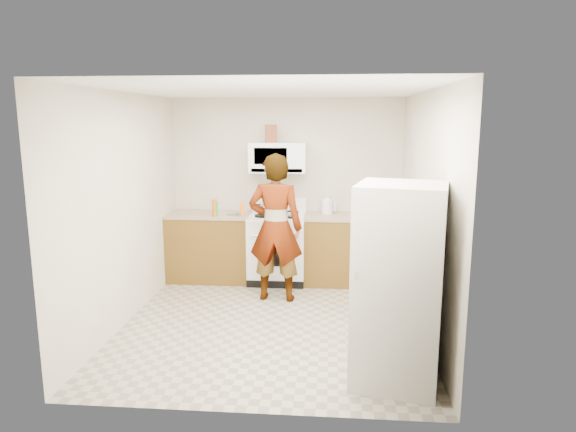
# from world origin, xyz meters

# --- Properties ---
(floor) EXTENTS (3.60, 3.60, 0.00)m
(floor) POSITION_xyz_m (0.00, 0.00, 0.00)
(floor) COLOR gray
(floor) RESTS_ON ground
(back_wall) EXTENTS (3.20, 0.02, 2.50)m
(back_wall) POSITION_xyz_m (0.00, 1.79, 1.25)
(back_wall) COLOR beige
(back_wall) RESTS_ON floor
(right_wall) EXTENTS (0.02, 3.60, 2.50)m
(right_wall) POSITION_xyz_m (1.59, 0.00, 1.25)
(right_wall) COLOR beige
(right_wall) RESTS_ON floor
(cabinet_left) EXTENTS (1.12, 0.62, 0.90)m
(cabinet_left) POSITION_xyz_m (-1.04, 1.49, 0.45)
(cabinet_left) COLOR brown
(cabinet_left) RESTS_ON floor
(counter_left) EXTENTS (1.14, 0.64, 0.03)m
(counter_left) POSITION_xyz_m (-1.04, 1.49, 0.92)
(counter_left) COLOR #9E846B
(counter_left) RESTS_ON cabinet_left
(cabinet_right) EXTENTS (0.80, 0.62, 0.90)m
(cabinet_right) POSITION_xyz_m (0.68, 1.49, 0.45)
(cabinet_right) COLOR brown
(cabinet_right) RESTS_ON floor
(counter_right) EXTENTS (0.82, 0.64, 0.03)m
(counter_right) POSITION_xyz_m (0.68, 1.49, 0.92)
(counter_right) COLOR #9E846B
(counter_right) RESTS_ON cabinet_right
(gas_range) EXTENTS (0.76, 0.65, 1.13)m
(gas_range) POSITION_xyz_m (-0.10, 1.48, 0.49)
(gas_range) COLOR white
(gas_range) RESTS_ON floor
(microwave) EXTENTS (0.76, 0.38, 0.40)m
(microwave) POSITION_xyz_m (-0.10, 1.61, 1.70)
(microwave) COLOR white
(microwave) RESTS_ON back_wall
(person) EXTENTS (0.68, 0.47, 1.81)m
(person) POSITION_xyz_m (-0.04, 0.75, 0.91)
(person) COLOR tan
(person) RESTS_ON floor
(fridge) EXTENTS (0.84, 0.84, 1.70)m
(fridge) POSITION_xyz_m (1.20, -1.17, 0.85)
(fridge) COLOR silver
(fridge) RESTS_ON floor
(kettle) EXTENTS (0.19, 0.19, 0.19)m
(kettle) POSITION_xyz_m (0.57, 1.63, 1.03)
(kettle) COLOR silver
(kettle) RESTS_ON counter_right
(jug) EXTENTS (0.17, 0.17, 0.24)m
(jug) POSITION_xyz_m (-0.19, 1.58, 2.02)
(jug) COLOR #602D16
(jug) RESTS_ON microwave
(saucepan) EXTENTS (0.26, 0.26, 0.11)m
(saucepan) POSITION_xyz_m (-0.25, 1.61, 1.01)
(saucepan) COLOR silver
(saucepan) RESTS_ON gas_range
(tray) EXTENTS (0.28, 0.21, 0.05)m
(tray) POSITION_xyz_m (0.02, 1.36, 0.96)
(tray) COLOR white
(tray) RESTS_ON gas_range
(bottle_spray) EXTENTS (0.08, 0.08, 0.23)m
(bottle_spray) POSITION_xyz_m (-0.91, 1.29, 1.05)
(bottle_spray) COLOR #DC4510
(bottle_spray) RESTS_ON counter_left
(bottle_hot_sauce) EXTENTS (0.07, 0.07, 0.18)m
(bottle_hot_sauce) POSITION_xyz_m (-0.56, 1.36, 1.02)
(bottle_hot_sauce) COLOR orange
(bottle_hot_sauce) RESTS_ON counter_left
(bottle_green_cap) EXTENTS (0.08, 0.08, 0.20)m
(bottle_green_cap) POSITION_xyz_m (-0.90, 1.29, 1.04)
(bottle_green_cap) COLOR #258E19
(bottle_green_cap) RESTS_ON counter_left
(pot_lid) EXTENTS (0.28, 0.28, 0.01)m
(pot_lid) POSITION_xyz_m (-0.65, 1.41, 0.94)
(pot_lid) COLOR white
(pot_lid) RESTS_ON counter_left
(broom) EXTENTS (0.20, 0.25, 1.37)m
(broom) POSITION_xyz_m (1.56, 0.91, 0.69)
(broom) COLOR silver
(broom) RESTS_ON floor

